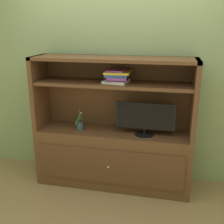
% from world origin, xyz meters
% --- Properties ---
extents(ground_plane, '(8.00, 8.00, 0.00)m').
position_xyz_m(ground_plane, '(0.00, 0.00, 0.00)').
color(ground_plane, '#99754C').
extents(painted_rear_wall, '(6.00, 0.10, 2.80)m').
position_xyz_m(painted_rear_wall, '(0.00, 0.75, 1.40)').
color(painted_rear_wall, '#8C9E6B').
rests_on(painted_rear_wall, ground_plane).
extents(media_console, '(1.84, 0.49, 1.56)m').
position_xyz_m(media_console, '(0.00, 0.40, 0.51)').
color(media_console, brown).
rests_on(media_console, ground_plane).
extents(tv_monitor, '(0.67, 0.22, 0.38)m').
position_xyz_m(tv_monitor, '(0.38, 0.36, 0.90)').
color(tv_monitor, black).
rests_on(tv_monitor, media_console).
extents(potted_plant, '(0.08, 0.14, 0.25)m').
position_xyz_m(potted_plant, '(-0.40, 0.36, 0.75)').
color(potted_plant, '#384C56').
rests_on(potted_plant, media_console).
extents(magazine_stack, '(0.30, 0.33, 0.15)m').
position_xyz_m(magazine_stack, '(0.05, 0.40, 1.35)').
color(magazine_stack, silver).
rests_on(magazine_stack, media_console).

